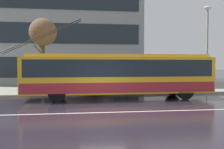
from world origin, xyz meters
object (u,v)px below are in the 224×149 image
(pedestrian_at_shelter, at_px, (127,78))
(pedestrian_waiting_by_pole, at_px, (81,72))
(trolleybus, at_px, (119,74))
(bus_shelter, at_px, (85,66))
(street_lamp, at_px, (207,41))
(pedestrian_approaching_curb, at_px, (96,71))
(pedestrian_walking_past, at_px, (129,70))
(street_tree_bare, at_px, (43,33))

(pedestrian_at_shelter, xyz_separation_m, pedestrian_waiting_by_pole, (-3.69, 0.39, 0.52))
(trolleybus, distance_m, bus_shelter, 3.77)
(bus_shelter, bearing_deg, street_lamp, -5.50)
(trolleybus, relative_size, street_lamp, 2.04)
(bus_shelter, distance_m, pedestrian_at_shelter, 3.52)
(pedestrian_approaching_curb, bearing_deg, trolleybus, -69.61)
(pedestrian_walking_past, relative_size, street_lamp, 0.30)
(pedestrian_approaching_curb, height_order, street_lamp, street_lamp)
(pedestrian_at_shelter, relative_size, street_tree_bare, 0.30)
(trolleybus, relative_size, pedestrian_at_shelter, 8.01)
(pedestrian_approaching_curb, height_order, pedestrian_waiting_by_pole, pedestrian_approaching_curb)
(pedestrian_approaching_curb, bearing_deg, street_lamp, -8.76)
(pedestrian_walking_past, bearing_deg, pedestrian_waiting_by_pole, -168.03)
(pedestrian_at_shelter, bearing_deg, pedestrian_approaching_curb, 177.43)
(pedestrian_at_shelter, distance_m, street_tree_bare, 7.35)
(pedestrian_walking_past, bearing_deg, street_lamp, -23.61)
(street_lamp, bearing_deg, trolleybus, -163.61)
(street_lamp, bearing_deg, bus_shelter, 174.50)
(pedestrian_walking_past, relative_size, street_tree_bare, 0.36)
(pedestrian_waiting_by_pole, bearing_deg, pedestrian_approaching_curb, -13.21)
(pedestrian_at_shelter, bearing_deg, pedestrian_walking_past, 71.21)
(trolleybus, bearing_deg, street_tree_bare, 148.27)
(bus_shelter, height_order, street_lamp, street_lamp)
(pedestrian_at_shelter, distance_m, pedestrian_walking_past, 1.47)
(pedestrian_approaching_curb, distance_m, street_lamp, 9.00)
(bus_shelter, height_order, pedestrian_waiting_by_pole, bus_shelter)
(pedestrian_waiting_by_pole, height_order, street_tree_bare, street_tree_bare)
(street_tree_bare, bearing_deg, pedestrian_waiting_by_pole, 10.01)
(trolleybus, xyz_separation_m, street_lamp, (7.30, 2.15, 2.46))
(pedestrian_walking_past, bearing_deg, trolleybus, -109.67)
(trolleybus, distance_m, street_tree_bare, 6.88)
(bus_shelter, height_order, pedestrian_approaching_curb, bus_shelter)
(trolleybus, height_order, pedestrian_waiting_by_pole, trolleybus)
(pedestrian_waiting_by_pole, height_order, street_lamp, street_lamp)
(bus_shelter, bearing_deg, pedestrian_waiting_by_pole, 115.00)
(pedestrian_walking_past, xyz_separation_m, pedestrian_waiting_by_pole, (-4.11, -0.87, -0.10))
(pedestrian_walking_past, distance_m, pedestrian_waiting_by_pole, 4.21)
(pedestrian_at_shelter, bearing_deg, pedestrian_waiting_by_pole, 173.99)
(street_tree_bare, bearing_deg, pedestrian_at_shelter, 0.93)
(pedestrian_at_shelter, xyz_separation_m, street_lamp, (6.08, -1.21, 2.92))
(pedestrian_at_shelter, bearing_deg, bus_shelter, -174.87)
(pedestrian_at_shelter, height_order, pedestrian_approaching_curb, pedestrian_approaching_curb)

